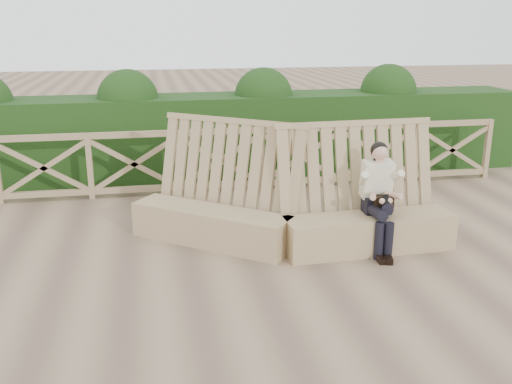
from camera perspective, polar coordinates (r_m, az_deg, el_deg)
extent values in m
plane|color=brown|center=(6.63, 0.35, -8.47)|extent=(60.00, 60.00, 0.00)
cube|color=#977E56|center=(7.55, -4.49, -3.40)|extent=(2.02, 1.74, 0.47)
cube|color=#977E56|center=(7.59, -3.52, 1.30)|extent=(1.99, 1.70, 1.58)
cube|color=#977E56|center=(7.43, 11.21, -4.01)|extent=(2.20, 0.59, 0.47)
cube|color=#977E56|center=(7.49, 10.62, 0.82)|extent=(2.20, 0.54, 1.58)
cube|color=black|center=(7.45, 11.97, -1.23)|extent=(0.35, 0.26, 0.21)
cube|color=beige|center=(7.41, 12.00, 1.26)|extent=(0.39, 0.29, 0.50)
sphere|color=tan|center=(7.28, 12.29, 3.90)|extent=(0.21, 0.21, 0.20)
sphere|color=black|center=(7.30, 12.21, 4.10)|extent=(0.23, 0.23, 0.22)
cylinder|color=black|center=(7.25, 11.85, -1.89)|extent=(0.16, 0.44, 0.14)
cylinder|color=black|center=(7.30, 12.96, -1.28)|extent=(0.16, 0.45, 0.16)
cylinder|color=black|center=(7.17, 12.19, -4.83)|extent=(0.12, 0.12, 0.47)
cylinder|color=black|center=(7.20, 13.10, -4.82)|extent=(0.12, 0.12, 0.47)
cube|color=black|center=(7.17, 12.33, -6.52)|extent=(0.10, 0.23, 0.08)
cube|color=black|center=(7.19, 13.10, -6.52)|extent=(0.10, 0.23, 0.08)
cube|color=black|center=(7.28, 12.61, -0.92)|extent=(0.24, 0.15, 0.16)
cube|color=black|center=(7.12, 12.91, -0.86)|extent=(0.07, 0.09, 0.11)
cube|color=#86694E|center=(9.62, -3.70, 6.07)|extent=(10.10, 0.07, 0.10)
cube|color=#86694E|center=(9.84, -3.60, 0.74)|extent=(10.10, 0.07, 0.10)
cube|color=black|center=(10.85, -4.47, 5.65)|extent=(12.00, 1.20, 1.50)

